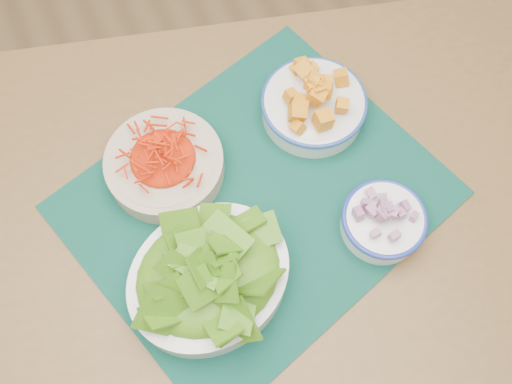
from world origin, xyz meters
TOP-DOWN VIEW (x-y plane):
  - ground at (0.00, 0.00)m, footprint 4.00×4.00m
  - table at (0.24, -0.14)m, footprint 1.46×1.16m
  - placemat at (0.30, -0.10)m, footprint 0.68×0.61m
  - carrot_bowl at (0.19, 0.01)m, footprint 0.23×0.23m
  - squash_bowl at (0.46, 0.01)m, footprint 0.23×0.23m
  - lettuce_bowl at (0.18, -0.20)m, footprint 0.29×0.27m
  - onion_bowl at (0.47, -0.23)m, footprint 0.15×0.15m

SIDE VIEW (x-z plane):
  - ground at x=0.00m, z-range 0.00..0.00m
  - table at x=0.24m, z-range 0.28..1.03m
  - placemat at x=0.30m, z-range 0.75..0.75m
  - carrot_bowl at x=0.19m, z-range 0.75..0.83m
  - onion_bowl at x=0.47m, z-range 0.75..0.83m
  - squash_bowl at x=0.46m, z-range 0.75..0.84m
  - lettuce_bowl at x=0.18m, z-range 0.75..0.86m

